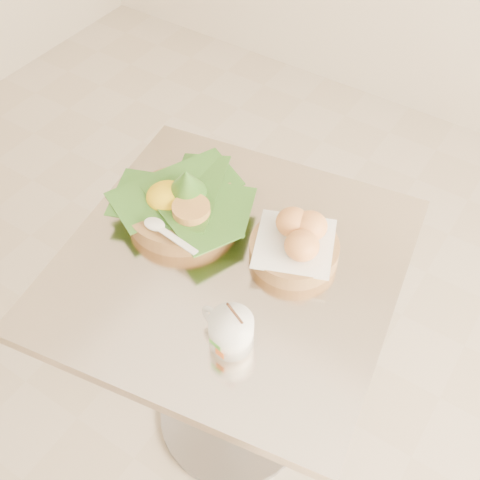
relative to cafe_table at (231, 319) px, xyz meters
The scene contains 5 objects.
floor 0.56m from the cafe_table, 165.22° to the right, with size 3.60×3.60×0.00m, color beige.
cafe_table is the anchor object (origin of this frame).
rice_basket 0.31m from the cafe_table, 162.59° to the left, with size 0.31×0.31×0.16m.
bread_basket 0.30m from the cafe_table, 40.86° to the left, with size 0.21×0.21×0.10m.
coffee_mug 0.33m from the cafe_table, 55.91° to the right, with size 0.12×0.09×0.15m.
Camera 1 is at (0.63, -0.62, 1.74)m, focal length 45.00 mm.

